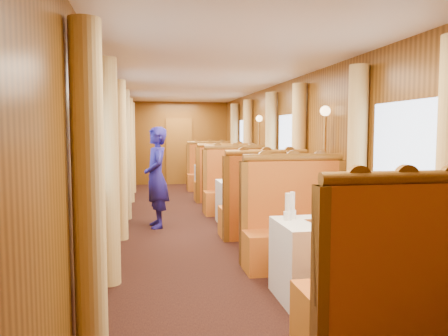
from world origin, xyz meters
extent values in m
cube|color=brown|center=(0.00, 5.97, 1.00)|extent=(0.80, 0.04, 2.00)
cube|color=white|center=(0.75, -3.50, 0.38)|extent=(1.05, 0.72, 0.75)
cube|color=#A53612|center=(0.75, -4.45, 0.23)|extent=(1.30, 0.55, 0.45)
cube|color=#A53612|center=(0.75, -4.67, 0.85)|extent=(1.30, 0.12, 0.80)
cylinder|color=brown|center=(0.75, -4.67, 1.29)|extent=(1.23, 0.10, 0.10)
cube|color=#A53612|center=(0.75, -2.55, 0.23)|extent=(1.30, 0.55, 0.45)
cube|color=#A53612|center=(0.75, -2.33, 0.85)|extent=(1.30, 0.12, 0.80)
cylinder|color=brown|center=(0.75, -2.33, 1.29)|extent=(1.23, 0.10, 0.10)
cube|color=white|center=(0.75, 0.00, 0.38)|extent=(1.05, 0.72, 0.75)
cube|color=#A53612|center=(0.75, -0.95, 0.23)|extent=(1.30, 0.55, 0.45)
cube|color=#A53612|center=(0.75, -1.17, 0.85)|extent=(1.30, 0.12, 0.80)
cylinder|color=brown|center=(0.75, -1.17, 1.29)|extent=(1.23, 0.10, 0.10)
cube|color=#A53612|center=(0.75, 0.95, 0.23)|extent=(1.30, 0.55, 0.45)
cube|color=#A53612|center=(0.75, 1.17, 0.85)|extent=(1.30, 0.12, 0.80)
cylinder|color=brown|center=(0.75, 1.17, 1.29)|extent=(1.23, 0.10, 0.10)
cube|color=white|center=(0.75, 3.50, 0.38)|extent=(1.05, 0.72, 0.75)
cube|color=#A53612|center=(0.75, 2.55, 0.23)|extent=(1.30, 0.55, 0.45)
cube|color=#A53612|center=(0.75, 2.33, 0.85)|extent=(1.30, 0.12, 0.80)
cylinder|color=brown|center=(0.75, 2.33, 1.29)|extent=(1.23, 0.10, 0.10)
cube|color=#A53612|center=(0.75, 4.45, 0.23)|extent=(1.30, 0.55, 0.45)
cube|color=#A53612|center=(0.75, 4.67, 0.85)|extent=(1.30, 0.12, 0.80)
cylinder|color=brown|center=(0.75, 4.67, 1.29)|extent=(1.23, 0.10, 0.10)
cube|color=silver|center=(0.66, -3.55, 0.76)|extent=(0.36, 0.29, 0.01)
cylinder|color=white|center=(1.02, -3.63, 0.76)|extent=(0.23, 0.23, 0.01)
cylinder|color=white|center=(0.34, -3.38, 0.79)|extent=(0.08, 0.08, 0.08)
cylinder|color=white|center=(0.34, -3.38, 0.92)|extent=(0.05, 0.05, 0.18)
cylinder|color=white|center=(0.41, -3.31, 0.79)|extent=(0.08, 0.08, 0.08)
cylinder|color=white|center=(0.41, -3.31, 0.92)|extent=(0.05, 0.05, 0.18)
cylinder|color=silver|center=(0.73, -0.03, 0.82)|extent=(0.06, 0.06, 0.14)
cylinder|color=silver|center=(0.73, 3.54, 0.82)|extent=(0.06, 0.06, 0.14)
cylinder|color=#E3C274|center=(-1.38, -4.28, 1.18)|extent=(0.22, 0.22, 2.35)
cylinder|color=#E3C274|center=(-1.38, -2.72, 1.18)|extent=(0.22, 0.22, 2.35)
cylinder|color=#E3C274|center=(1.38, -2.72, 1.18)|extent=(0.22, 0.22, 2.35)
cylinder|color=#E3C274|center=(-1.38, -0.78, 1.18)|extent=(0.22, 0.22, 2.35)
cylinder|color=#E3C274|center=(-1.38, 0.78, 1.18)|extent=(0.22, 0.22, 2.35)
cylinder|color=#E3C274|center=(1.38, -0.78, 1.18)|extent=(0.22, 0.22, 2.35)
cylinder|color=#E3C274|center=(1.38, 0.78, 1.18)|extent=(0.22, 0.22, 2.35)
cylinder|color=#E3C274|center=(-1.38, 2.72, 1.18)|extent=(0.22, 0.22, 2.35)
cylinder|color=#E3C274|center=(-1.38, 4.28, 1.18)|extent=(0.22, 0.22, 2.35)
cylinder|color=#E3C274|center=(1.38, 2.72, 1.18)|extent=(0.22, 0.22, 2.35)
cylinder|color=#E3C274|center=(1.38, 4.28, 1.18)|extent=(0.22, 0.22, 2.35)
cylinder|color=#BF8C3F|center=(-1.40, -1.75, 0.93)|extent=(0.04, 0.04, 1.85)
sphere|color=#FFD18C|center=(-1.40, -1.75, 1.88)|extent=(0.14, 0.14, 0.14)
cylinder|color=#BF8C3F|center=(1.40, -1.75, 0.93)|extent=(0.04, 0.04, 1.85)
sphere|color=#FFD18C|center=(1.40, -1.75, 1.88)|extent=(0.14, 0.14, 0.14)
cylinder|color=#BF8C3F|center=(-1.40, 1.75, 0.93)|extent=(0.04, 0.04, 1.85)
sphere|color=#FFD18C|center=(-1.40, 1.75, 1.88)|extent=(0.14, 0.14, 0.14)
cylinder|color=#BF8C3F|center=(1.40, 1.75, 0.93)|extent=(0.04, 0.04, 1.85)
sphere|color=#FFD18C|center=(1.40, 1.75, 1.88)|extent=(0.14, 0.14, 0.14)
imported|color=navy|center=(-0.83, -0.03, 0.84)|extent=(0.49, 0.67, 1.68)
cube|color=beige|center=(0.75, 0.82, 0.75)|extent=(0.40, 0.24, 0.55)
sphere|color=tan|center=(0.75, 0.82, 1.11)|extent=(0.20, 0.20, 0.20)
cube|color=beige|center=(0.75, 0.65, 0.52)|extent=(0.36, 0.30, 0.14)
camera|label=1|loc=(-0.99, -7.35, 1.60)|focal=35.00mm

